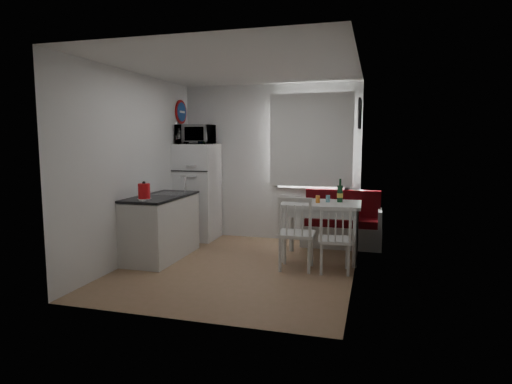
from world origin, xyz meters
TOP-DOWN VIEW (x-y plane):
  - floor at (0.00, 0.00)m, footprint 3.00×3.50m
  - ceiling at (0.00, 0.00)m, footprint 3.00×3.50m
  - wall_back at (0.00, 1.75)m, footprint 3.00×0.02m
  - wall_front at (0.00, -1.75)m, footprint 3.00×0.02m
  - wall_left at (-1.50, 0.00)m, footprint 0.02×3.50m
  - wall_right at (1.50, 0.00)m, footprint 0.02×3.50m
  - window at (0.70, 1.72)m, footprint 1.22×0.06m
  - curtain at (0.70, 1.65)m, footprint 1.35×0.02m
  - kitchen_counter at (-1.20, 0.16)m, footprint 0.62×1.32m
  - wall_sign at (-1.47, 1.45)m, footprint 0.03×0.40m
  - picture_frame at (1.48, 1.10)m, footprint 0.04×0.52m
  - bench at (1.23, 1.51)m, footprint 1.24×0.48m
  - dining_table at (1.01, 0.70)m, footprint 1.10×0.78m
  - chair_left at (0.76, 0.03)m, footprint 0.47×0.45m
  - chair_right at (1.25, 0.04)m, footprint 0.46×0.44m
  - fridge at (-1.18, 1.40)m, footprint 0.64×0.64m
  - microwave at (-1.18, 1.35)m, footprint 0.58×0.39m
  - kettle at (-1.15, -0.38)m, footprint 0.18×0.18m
  - wine_bottle at (1.25, 0.80)m, footprint 0.08×0.08m
  - drinking_glass_orange at (0.96, 0.65)m, footprint 0.06×0.06m
  - drinking_glass_blue at (1.09, 0.75)m, footprint 0.06×0.06m
  - plate at (0.71, 0.72)m, footprint 0.26×0.26m

SIDE VIEW (x-z plane):
  - floor at x=0.00m, z-range -0.01..0.01m
  - bench at x=1.23m, z-range -0.15..0.74m
  - kitchen_counter at x=-1.20m, z-range -0.12..1.04m
  - chair_right at x=1.25m, z-range 0.31..0.77m
  - chair_left at x=0.76m, z-range 0.34..0.86m
  - dining_table at x=1.01m, z-range 0.31..1.13m
  - fridge at x=-1.18m, z-range 0.00..1.61m
  - plate at x=0.71m, z-range 0.81..0.83m
  - drinking_glass_blue at x=1.09m, z-range 0.81..0.91m
  - drinking_glass_orange at x=0.96m, z-range 0.81..0.91m
  - wine_bottle at x=1.25m, z-range 0.81..1.14m
  - kettle at x=-1.15m, z-range 0.90..1.14m
  - wall_back at x=0.00m, z-range 0.00..2.60m
  - wall_front at x=0.00m, z-range 0.00..2.60m
  - wall_left at x=-1.50m, z-range 0.00..2.60m
  - wall_right at x=1.50m, z-range 0.00..2.60m
  - window at x=0.70m, z-range 0.89..2.36m
  - curtain at x=0.70m, z-range 0.93..2.42m
  - microwave at x=-1.18m, z-range 1.61..1.93m
  - picture_frame at x=1.48m, z-range 1.84..2.26m
  - wall_sign at x=-1.47m, z-range 1.95..2.35m
  - ceiling at x=0.00m, z-range 2.59..2.61m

